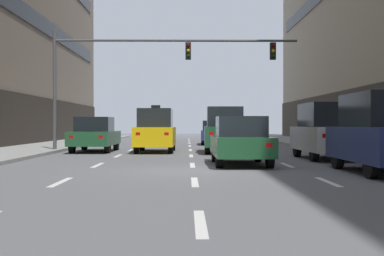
% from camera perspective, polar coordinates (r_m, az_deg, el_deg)
% --- Properties ---
extents(ground_plane, '(120.00, 120.00, 0.00)m').
position_cam_1_polar(ground_plane, '(15.10, 0.13, -4.80)').
color(ground_plane, slate).
extents(lane_stripe_l1_s3, '(0.16, 2.00, 0.01)m').
position_cam_1_polar(lane_stripe_l1_s3, '(12.48, -14.52, -5.90)').
color(lane_stripe_l1_s3, silver).
rests_on(lane_stripe_l1_s3, ground).
extents(lane_stripe_l1_s4, '(0.16, 2.00, 0.01)m').
position_cam_1_polar(lane_stripe_l1_s4, '(17.35, -10.53, -4.11)').
color(lane_stripe_l1_s4, silver).
rests_on(lane_stripe_l1_s4, ground).
extents(lane_stripe_l1_s5, '(0.16, 2.00, 0.01)m').
position_cam_1_polar(lane_stripe_l1_s5, '(22.28, -8.31, -3.11)').
color(lane_stripe_l1_s5, silver).
rests_on(lane_stripe_l1_s5, ground).
extents(lane_stripe_l1_s6, '(0.16, 2.00, 0.01)m').
position_cam_1_polar(lane_stripe_l1_s6, '(27.23, -6.89, -2.46)').
color(lane_stripe_l1_s6, silver).
rests_on(lane_stripe_l1_s6, ground).
extents(lane_stripe_l1_s7, '(0.16, 2.00, 0.01)m').
position_cam_1_polar(lane_stripe_l1_s7, '(32.20, -5.91, -2.02)').
color(lane_stripe_l1_s7, silver).
rests_on(lane_stripe_l1_s7, ground).
extents(lane_stripe_l1_s8, '(0.16, 2.00, 0.01)m').
position_cam_1_polar(lane_stripe_l1_s8, '(37.18, -5.20, -1.69)').
color(lane_stripe_l1_s8, silver).
rests_on(lane_stripe_l1_s8, ground).
extents(lane_stripe_l1_s9, '(0.16, 2.00, 0.01)m').
position_cam_1_polar(lane_stripe_l1_s9, '(42.16, -4.65, -1.44)').
color(lane_stripe_l1_s9, silver).
rests_on(lane_stripe_l1_s9, ground).
extents(lane_stripe_l1_s10, '(0.16, 2.00, 0.01)m').
position_cam_1_polar(lane_stripe_l1_s10, '(47.15, -4.22, -1.24)').
color(lane_stripe_l1_s10, silver).
rests_on(lane_stripe_l1_s10, ground).
extents(lane_stripe_l2_s2, '(0.16, 2.00, 0.01)m').
position_cam_1_polar(lane_stripe_l2_s2, '(7.17, 0.94, -10.60)').
color(lane_stripe_l2_s2, silver).
rests_on(lane_stripe_l2_s2, ground).
extents(lane_stripe_l2_s3, '(0.16, 2.00, 0.01)m').
position_cam_1_polar(lane_stripe_l2_s3, '(12.11, 0.31, -6.07)').
color(lane_stripe_l2_s3, silver).
rests_on(lane_stripe_l2_s3, ground).
extents(lane_stripe_l2_s4, '(0.16, 2.00, 0.01)m').
position_cam_1_polar(lane_stripe_l2_s4, '(17.09, 0.05, -4.18)').
color(lane_stripe_l2_s4, silver).
rests_on(lane_stripe_l2_s4, ground).
extents(lane_stripe_l2_s5, '(0.16, 2.00, 0.01)m').
position_cam_1_polar(lane_stripe_l2_s5, '(22.08, -0.10, -3.13)').
color(lane_stripe_l2_s5, silver).
rests_on(lane_stripe_l2_s5, ground).
extents(lane_stripe_l2_s6, '(0.16, 2.00, 0.01)m').
position_cam_1_polar(lane_stripe_l2_s6, '(27.07, -0.19, -2.48)').
color(lane_stripe_l2_s6, silver).
rests_on(lane_stripe_l2_s6, ground).
extents(lane_stripe_l2_s7, '(0.16, 2.00, 0.01)m').
position_cam_1_polar(lane_stripe_l2_s7, '(32.06, -0.25, -2.03)').
color(lane_stripe_l2_s7, silver).
rests_on(lane_stripe_l2_s7, ground).
extents(lane_stripe_l2_s8, '(0.16, 2.00, 0.01)m').
position_cam_1_polar(lane_stripe_l2_s8, '(37.06, -0.29, -1.69)').
color(lane_stripe_l2_s8, silver).
rests_on(lane_stripe_l2_s8, ground).
extents(lane_stripe_l2_s9, '(0.16, 2.00, 0.01)m').
position_cam_1_polar(lane_stripe_l2_s9, '(42.06, -0.33, -1.44)').
color(lane_stripe_l2_s9, silver).
rests_on(lane_stripe_l2_s9, ground).
extents(lane_stripe_l2_s10, '(0.16, 2.00, 0.01)m').
position_cam_1_polar(lane_stripe_l2_s10, '(47.05, -0.36, -1.24)').
color(lane_stripe_l2_s10, silver).
rests_on(lane_stripe_l2_s10, ground).
extents(lane_stripe_l3_s3, '(0.16, 2.00, 0.01)m').
position_cam_1_polar(lane_stripe_l3_s3, '(12.57, 15.02, -5.85)').
color(lane_stripe_l3_s3, silver).
rests_on(lane_stripe_l3_s3, ground).
extents(lane_stripe_l3_s4, '(0.16, 2.00, 0.01)m').
position_cam_1_polar(lane_stripe_l3_s4, '(17.42, 10.58, -4.10)').
color(lane_stripe_l3_s4, silver).
rests_on(lane_stripe_l3_s4, ground).
extents(lane_stripe_l3_s5, '(0.16, 2.00, 0.01)m').
position_cam_1_polar(lane_stripe_l3_s5, '(22.33, 8.09, -3.10)').
color(lane_stripe_l3_s5, silver).
rests_on(lane_stripe_l3_s5, ground).
extents(lane_stripe_l3_s6, '(0.16, 2.00, 0.01)m').
position_cam_1_polar(lane_stripe_l3_s6, '(27.28, 6.51, -2.46)').
color(lane_stripe_l3_s6, silver).
rests_on(lane_stripe_l3_s6, ground).
extents(lane_stripe_l3_s7, '(0.16, 2.00, 0.01)m').
position_cam_1_polar(lane_stripe_l3_s7, '(32.24, 5.41, -2.01)').
color(lane_stripe_l3_s7, silver).
rests_on(lane_stripe_l3_s7, ground).
extents(lane_stripe_l3_s8, '(0.16, 2.00, 0.01)m').
position_cam_1_polar(lane_stripe_l3_s8, '(37.21, 4.60, -1.69)').
color(lane_stripe_l3_s8, silver).
rests_on(lane_stripe_l3_s8, ground).
extents(lane_stripe_l3_s9, '(0.16, 2.00, 0.01)m').
position_cam_1_polar(lane_stripe_l3_s9, '(42.19, 3.99, -1.44)').
color(lane_stripe_l3_s9, silver).
rests_on(lane_stripe_l3_s9, ground).
extents(lane_stripe_l3_s10, '(0.16, 2.00, 0.01)m').
position_cam_1_polar(lane_stripe_l3_s10, '(47.17, 3.51, -1.24)').
color(lane_stripe_l3_s10, silver).
rests_on(lane_stripe_l3_s10, ground).
extents(car_driving_0, '(1.92, 4.36, 1.62)m').
position_cam_1_polar(car_driving_0, '(34.41, 2.51, -0.54)').
color(car_driving_0, black).
rests_on(car_driving_0, ground).
extents(taxi_driving_1, '(1.90, 4.43, 2.32)m').
position_cam_1_polar(taxi_driving_1, '(25.13, -4.09, -0.28)').
color(taxi_driving_1, black).
rests_on(taxi_driving_1, ground).
extents(car_driving_2, '(1.84, 4.37, 1.64)m').
position_cam_1_polar(car_driving_2, '(17.29, 5.45, -1.46)').
color(car_driving_2, black).
rests_on(car_driving_2, ground).
extents(car_driving_3, '(1.96, 4.63, 1.73)m').
position_cam_1_polar(car_driving_3, '(25.83, -10.83, -0.74)').
color(car_driving_3, black).
rests_on(car_driving_3, ground).
extents(car_driving_4, '(2.03, 4.59, 2.19)m').
position_cam_1_polar(car_driving_4, '(24.59, 3.63, -0.24)').
color(car_driving_4, black).
rests_on(car_driving_4, ground).
extents(car_parked_1, '(1.96, 4.66, 2.25)m').
position_cam_1_polar(car_parked_1, '(15.16, 20.65, -0.57)').
color(car_parked_1, black).
rests_on(car_parked_1, ground).
extents(car_parked_2, '(1.93, 4.57, 2.20)m').
position_cam_1_polar(car_parked_2, '(20.68, 14.81, -0.36)').
color(car_parked_2, black).
rests_on(car_parked_2, ground).
extents(traffic_signal_0, '(12.15, 0.35, 5.91)m').
position_cam_1_polar(traffic_signal_0, '(25.52, -5.23, 7.39)').
color(traffic_signal_0, '#4C4C51').
rests_on(traffic_signal_0, sidewalk_left).
extents(pedestrian_0, '(0.53, 0.25, 1.53)m').
position_cam_1_polar(pedestrian_0, '(25.42, 19.12, -0.40)').
color(pedestrian_0, '#383D59').
rests_on(pedestrian_0, sidewalk_right).
extents(pedestrian_1, '(0.28, 0.52, 1.54)m').
position_cam_1_polar(pedestrian_1, '(32.50, 17.27, -0.22)').
color(pedestrian_1, black).
rests_on(pedestrian_1, sidewalk_right).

